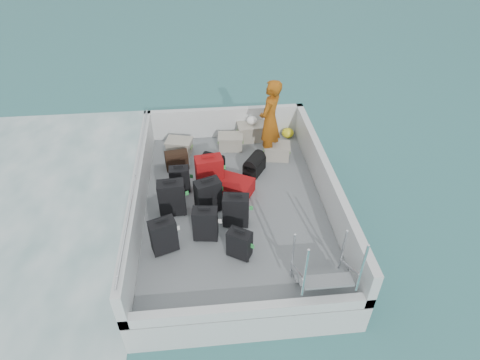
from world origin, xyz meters
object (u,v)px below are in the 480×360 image
(suitcase_1, at_px, (172,198))
(suitcase_6, at_px, (239,244))
(suitcase_4, at_px, (208,196))
(suitcase_7, at_px, (236,211))
(crate_1, at_px, (231,143))
(suitcase_3, at_px, (205,224))
(crate_2, at_px, (252,132))
(crate_0, at_px, (180,147))
(passenger, at_px, (270,121))
(suitcase_8, at_px, (233,186))
(suitcase_5, at_px, (209,173))
(suitcase_0, at_px, (164,236))
(crate_3, at_px, (277,152))
(suitcase_2, at_px, (180,180))

(suitcase_1, xyz_separation_m, suitcase_6, (1.10, -1.14, -0.09))
(suitcase_4, distance_m, suitcase_7, 0.62)
(crate_1, bearing_deg, suitcase_3, -103.21)
(crate_2, bearing_deg, crate_1, -145.62)
(crate_0, relative_size, passenger, 0.29)
(suitcase_8, bearing_deg, suitcase_5, 96.49)
(suitcase_0, relative_size, passenger, 0.36)
(suitcase_4, distance_m, crate_3, 2.18)
(crate_1, bearing_deg, suitcase_0, -114.12)
(suitcase_3, bearing_deg, suitcase_5, 91.79)
(suitcase_1, relative_size, passenger, 0.39)
(suitcase_2, relative_size, suitcase_5, 0.77)
(suitcase_1, xyz_separation_m, suitcase_3, (0.57, -0.68, -0.04))
(suitcase_5, height_order, suitcase_6, suitcase_5)
(suitcase_2, bearing_deg, passenger, 27.23)
(crate_3, height_order, passenger, passenger)
(suitcase_2, height_order, passenger, passenger)
(suitcase_2, height_order, suitcase_6, suitcase_2)
(suitcase_0, relative_size, suitcase_7, 1.03)
(suitcase_2, relative_size, suitcase_4, 0.82)
(suitcase_3, height_order, crate_2, suitcase_3)
(suitcase_3, height_order, suitcase_5, suitcase_5)
(crate_1, height_order, crate_3, crate_3)
(suitcase_4, height_order, crate_1, suitcase_4)
(suitcase_8, relative_size, passenger, 0.41)
(suitcase_7, bearing_deg, passenger, 75.00)
(suitcase_1, height_order, crate_1, suitcase_1)
(crate_0, bearing_deg, crate_3, -10.64)
(crate_2, bearing_deg, suitcase_4, -114.47)
(suitcase_6, bearing_deg, suitcase_1, 165.20)
(suitcase_8, xyz_separation_m, crate_0, (-1.06, 1.46, 0.01))
(crate_2, xyz_separation_m, passenger, (0.28, -0.75, 0.70))
(suitcase_7, relative_size, suitcase_8, 0.86)
(suitcase_0, bearing_deg, suitcase_8, 28.42)
(suitcase_4, bearing_deg, suitcase_5, 65.93)
(suitcase_5, bearing_deg, suitcase_7, -77.38)
(suitcase_4, distance_m, crate_0, 2.03)
(suitcase_4, height_order, crate_2, suitcase_4)
(suitcase_8, bearing_deg, passenger, -7.79)
(suitcase_8, bearing_deg, suitcase_4, 163.09)
(suitcase_8, distance_m, crate_3, 1.49)
(passenger, bearing_deg, crate_1, -83.33)
(suitcase_3, xyz_separation_m, crate_1, (0.64, 2.71, -0.16))
(suitcase_3, bearing_deg, crate_1, 83.67)
(suitcase_4, height_order, crate_3, suitcase_4)
(suitcase_2, distance_m, crate_0, 1.33)
(suitcase_8, relative_size, crate_1, 1.43)
(suitcase_5, xyz_separation_m, suitcase_7, (0.42, -1.07, -0.04))
(crate_1, bearing_deg, suitcase_8, -92.60)
(suitcase_4, relative_size, suitcase_5, 0.94)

